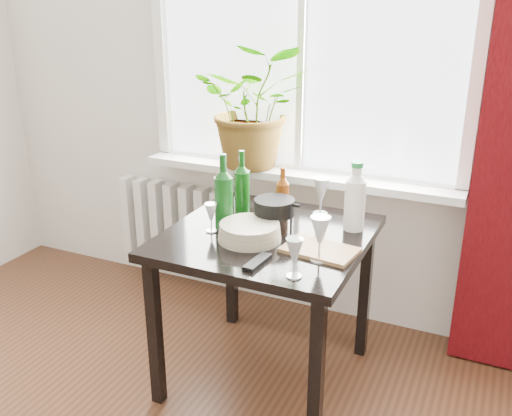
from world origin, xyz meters
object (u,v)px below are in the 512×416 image
at_px(wine_bottle_left, 224,191).
at_px(cutting_board, 320,250).
at_px(wineglass_front_right, 320,238).
at_px(wineglass_back_center, 321,196).
at_px(cleaning_bottle, 355,195).
at_px(wineglass_back_left, 243,187).
at_px(wine_bottle_right, 242,183).
at_px(tv_remote, 258,262).
at_px(potted_plant, 256,106).
at_px(wineglass_front_left, 211,217).
at_px(wineglass_far_right, 294,258).
at_px(fondue_pot, 274,214).
at_px(plate_stack, 250,232).
at_px(table, 267,252).
at_px(radiator, 180,228).
at_px(bottle_amber, 282,193).

relative_size(wine_bottle_left, cutting_board, 1.19).
bearing_deg(wineglass_front_right, wineglass_back_center, 107.98).
xyz_separation_m(cleaning_bottle, wineglass_back_left, (-0.59, 0.09, -0.07)).
distance_m(wine_bottle_right, cleaning_bottle, 0.53).
distance_m(wine_bottle_left, tv_remote, 0.42).
xyz_separation_m(potted_plant, wineglass_front_left, (0.10, -0.68, -0.36)).
xyz_separation_m(potted_plant, wine_bottle_left, (0.13, -0.62, -0.26)).
distance_m(potted_plant, wineglass_front_left, 0.78).
height_order(wineglass_far_right, wineglass_back_center, wineglass_back_center).
bearing_deg(wineglass_back_left, wine_bottle_left, -79.17).
bearing_deg(wineglass_back_left, fondue_pot, -41.09).
height_order(wineglass_back_center, cutting_board, wineglass_back_center).
distance_m(wine_bottle_left, cleaning_bottle, 0.57).
bearing_deg(wineglass_far_right, wine_bottle_left, 145.31).
bearing_deg(wine_bottle_right, wineglass_front_left, -97.45).
bearing_deg(tv_remote, potted_plant, 119.97).
distance_m(wine_bottle_right, fondue_pot, 0.24).
bearing_deg(wineglass_back_center, fondue_pot, -116.59).
bearing_deg(potted_plant, wineglass_front_left, -81.65).
xyz_separation_m(plate_stack, cutting_board, (0.31, 0.01, -0.03)).
bearing_deg(wineglass_front_right, tv_remote, -147.42).
distance_m(wineglass_front_right, wineglass_back_left, 0.71).
bearing_deg(wineglass_far_right, wineglass_back_center, 100.17).
distance_m(table, wineglass_front_right, 0.38).
xyz_separation_m(table, wine_bottle_left, (-0.20, -0.03, 0.26)).
height_order(wineglass_far_right, tv_remote, wineglass_far_right).
relative_size(radiator, table, 0.94).
relative_size(radiator, cleaning_bottle, 2.53).
distance_m(wine_bottle_left, wineglass_front_left, 0.13).
relative_size(potted_plant, cleaning_bottle, 2.05).
xyz_separation_m(radiator, wineglass_back_left, (0.59, -0.34, 0.45)).
height_order(bottle_amber, fondue_pot, bottle_amber).
xyz_separation_m(wineglass_back_left, cutting_board, (0.53, -0.38, -0.08)).
relative_size(radiator, wine_bottle_right, 2.57).
distance_m(cleaning_bottle, wineglass_front_right, 0.37).
bearing_deg(plate_stack, cleaning_bottle, 38.64).
distance_m(table, wine_bottle_left, 0.33).
bearing_deg(wineglass_back_center, wineglass_far_right, -79.83).
xyz_separation_m(radiator, wineglass_front_left, (0.62, -0.72, 0.43)).
distance_m(cleaning_bottle, cutting_board, 0.33).
height_order(wineglass_back_center, wineglass_front_left, wineglass_back_center).
bearing_deg(wineglass_far_right, radiator, 138.76).
bearing_deg(wineglass_front_left, wineglass_front_right, -8.54).
bearing_deg(plate_stack, bottle_amber, 83.82).
xyz_separation_m(wine_bottle_left, cleaning_bottle, (0.53, 0.22, -0.01)).
height_order(cleaning_bottle, wineglass_front_right, cleaning_bottle).
height_order(cleaning_bottle, wineglass_front_left, cleaning_bottle).
bearing_deg(wineglass_front_right, potted_plant, 129.20).
relative_size(radiator, bottle_amber, 3.27).
distance_m(wine_bottle_right, wineglass_far_right, 0.67).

